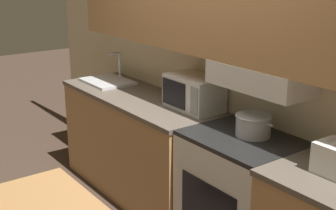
{
  "coord_description": "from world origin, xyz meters",
  "views": [
    {
      "loc": [
        2.59,
        -2.42,
        2.05
      ],
      "look_at": [
        0.05,
        -0.56,
        1.08
      ],
      "focal_mm": 50.0,
      "sensor_mm": 36.0,
      "label": 1
    }
  ],
  "objects_px": {
    "stove_range": "(240,199)",
    "cooking_pot": "(253,125)",
    "microwave": "(194,93)",
    "sink_basin": "(107,81)"
  },
  "relations": [
    {
      "from": "stove_range",
      "to": "microwave",
      "type": "xyz_separation_m",
      "value": [
        -0.68,
        0.13,
        0.6
      ]
    },
    {
      "from": "stove_range",
      "to": "microwave",
      "type": "relative_size",
      "value": 2.0
    },
    {
      "from": "stove_range",
      "to": "cooking_pot",
      "type": "bearing_deg",
      "value": 74.7
    },
    {
      "from": "microwave",
      "to": "sink_basin",
      "type": "distance_m",
      "value": 1.15
    },
    {
      "from": "microwave",
      "to": "sink_basin",
      "type": "bearing_deg",
      "value": -172.99
    },
    {
      "from": "microwave",
      "to": "sink_basin",
      "type": "relative_size",
      "value": 0.94
    },
    {
      "from": "stove_range",
      "to": "cooking_pot",
      "type": "distance_m",
      "value": 0.55
    },
    {
      "from": "stove_range",
      "to": "cooking_pot",
      "type": "xyz_separation_m",
      "value": [
        0.02,
        0.07,
        0.54
      ]
    },
    {
      "from": "cooking_pot",
      "to": "microwave",
      "type": "distance_m",
      "value": 0.7
    },
    {
      "from": "microwave",
      "to": "cooking_pot",
      "type": "bearing_deg",
      "value": -4.74
    }
  ]
}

